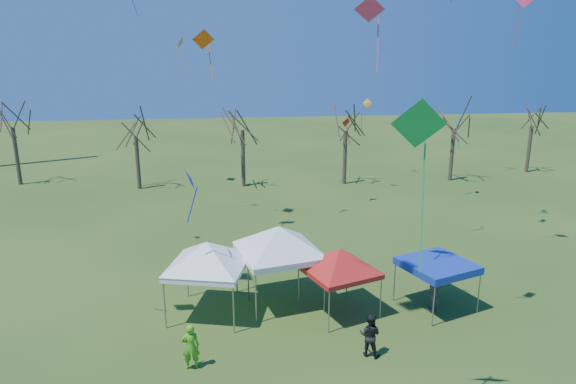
# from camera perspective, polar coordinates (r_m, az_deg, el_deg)

# --- Properties ---
(ground) EXTENTS (140.00, 140.00, 0.00)m
(ground) POSITION_cam_1_polar(r_m,az_deg,el_deg) (20.27, 5.63, -16.64)
(ground) COLOR #314C18
(ground) RESTS_ON ground
(tree_0) EXTENTS (3.83, 3.83, 8.44)m
(tree_0) POSITION_cam_1_polar(r_m,az_deg,el_deg) (47.33, -28.54, 8.38)
(tree_0) COLOR #3D2D21
(tree_0) RESTS_ON ground
(tree_1) EXTENTS (3.42, 3.42, 7.54)m
(tree_1) POSITION_cam_1_polar(r_m,az_deg,el_deg) (42.17, -16.73, 8.00)
(tree_1) COLOR #3D2D21
(tree_1) RESTS_ON ground
(tree_2) EXTENTS (3.71, 3.71, 8.18)m
(tree_2) POSITION_cam_1_polar(r_m,az_deg,el_deg) (41.36, -5.14, 9.14)
(tree_2) COLOR #3D2D21
(tree_2) RESTS_ON ground
(tree_3) EXTENTS (3.59, 3.59, 7.91)m
(tree_3) POSITION_cam_1_polar(r_m,az_deg,el_deg) (42.26, 6.48, 8.95)
(tree_3) COLOR #3D2D21
(tree_3) RESTS_ON ground
(tree_4) EXTENTS (3.58, 3.58, 7.89)m
(tree_4) POSITION_cam_1_polar(r_m,az_deg,el_deg) (45.38, 18.13, 8.70)
(tree_4) COLOR #3D2D21
(tree_4) RESTS_ON ground
(tree_5) EXTENTS (3.39, 3.39, 7.46)m
(tree_5) POSITION_cam_1_polar(r_m,az_deg,el_deg) (51.29, 25.66, 8.27)
(tree_5) COLOR #3D2D21
(tree_5) RESTS_ON ground
(tent_white_west) EXTENTS (4.08, 4.08, 3.73)m
(tent_white_west) POSITION_cam_1_polar(r_m,az_deg,el_deg) (21.31, -9.02, -6.05)
(tent_white_west) COLOR gray
(tent_white_west) RESTS_ON ground
(tent_white_mid) EXTENTS (4.49, 4.49, 4.05)m
(tent_white_mid) POSITION_cam_1_polar(r_m,az_deg,el_deg) (22.02, -1.04, -4.41)
(tent_white_mid) COLOR gray
(tent_white_mid) RESTS_ON ground
(tent_red) EXTENTS (3.56, 3.56, 3.33)m
(tent_red) POSITION_cam_1_polar(r_m,az_deg,el_deg) (21.40, 5.77, -6.76)
(tent_red) COLOR gray
(tent_red) RESTS_ON ground
(tent_blue) EXTENTS (3.38, 3.38, 2.09)m
(tent_blue) POSITION_cam_1_polar(r_m,az_deg,el_deg) (22.92, 16.27, -7.86)
(tent_blue) COLOR gray
(tent_blue) RESTS_ON ground
(person_green) EXTENTS (0.64, 0.45, 1.69)m
(person_green) POSITION_cam_1_polar(r_m,az_deg,el_deg) (18.85, -10.76, -16.51)
(person_green) COLOR #48AC1B
(person_green) RESTS_ON ground
(person_grey) EXTENTS (1.13, 1.07, 1.87)m
(person_grey) POSITION_cam_1_polar(r_m,az_deg,el_deg) (22.97, 15.98, -10.48)
(person_grey) COLOR slate
(person_grey) RESTS_ON ground
(person_dark) EXTENTS (1.00, 0.94, 1.64)m
(person_dark) POSITION_cam_1_polar(r_m,az_deg,el_deg) (19.46, 9.09, -15.42)
(person_dark) COLOR black
(person_dark) RESTS_ON ground
(kite_22) EXTENTS (0.88, 0.76, 2.55)m
(kite_22) POSITION_cam_1_polar(r_m,az_deg,el_deg) (40.14, 8.74, 9.56)
(kite_22) COLOR yellow
(kite_22) RESTS_ON ground
(kite_17) EXTENTS (0.82, 0.72, 2.66)m
(kite_17) POSITION_cam_1_polar(r_m,az_deg,el_deg) (28.25, 24.81, 18.78)
(kite_17) COLOR #FD3870
(kite_17) RESTS_ON ground
(kite_27) EXTENTS (1.23, 0.99, 2.62)m
(kite_27) POSITION_cam_1_polar(r_m,az_deg,el_deg) (19.15, 9.07, 19.39)
(kite_27) COLOR #DD3166
(kite_27) RESTS_ON ground
(kite_12) EXTENTS (0.47, 0.86, 2.69)m
(kite_12) POSITION_cam_1_polar(r_m,az_deg,el_deg) (39.85, 18.48, 7.65)
(kite_12) COLOR blue
(kite_12) RESTS_ON ground
(kite_13) EXTENTS (0.79, 1.12, 2.67)m
(kite_13) POSITION_cam_1_polar(r_m,az_deg,el_deg) (39.33, -11.91, 15.90)
(kite_13) COLOR orange
(kite_13) RESTS_ON ground
(kite_11) EXTENTS (1.39, 1.05, 2.70)m
(kite_11) POSITION_cam_1_polar(r_m,az_deg,el_deg) (29.18, -9.40, 16.39)
(kite_11) COLOR #FF550D
(kite_11) RESTS_ON ground
(kite_1) EXTENTS (0.52, 0.96, 2.09)m
(kite_1) POSITION_cam_1_polar(r_m,az_deg,el_deg) (19.90, -10.74, 1.27)
(kite_1) COLOR #142BD5
(kite_1) RESTS_ON ground
(kite_5) EXTENTS (1.51, 0.88, 4.63)m
(kite_5) POSITION_cam_1_polar(r_m,az_deg,el_deg) (13.39, 14.29, 7.24)
(kite_5) COLOR green
(kite_5) RESTS_ON ground
(kite_19) EXTENTS (0.81, 0.69, 1.98)m
(kite_19) POSITION_cam_1_polar(r_m,az_deg,el_deg) (36.09, 6.47, 7.63)
(kite_19) COLOR red
(kite_19) RESTS_ON ground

